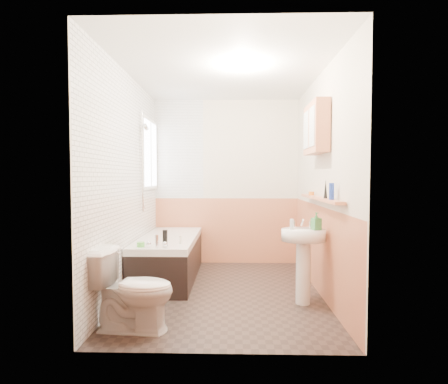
{
  "coord_description": "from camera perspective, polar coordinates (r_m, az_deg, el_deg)",
  "views": [
    {
      "loc": [
        0.1,
        -3.96,
        1.33
      ],
      "look_at": [
        0.0,
        0.15,
        1.15
      ],
      "focal_mm": 28.0,
      "sensor_mm": 36.0,
      "label": 1
    }
  ],
  "objects": [
    {
      "name": "cream_jar",
      "position": [
        4.02,
        -13.43,
        -8.33
      ],
      "size": [
        0.1,
        0.1,
        0.05
      ],
      "primitive_type": "cylinder",
      "rotation": [
        0.0,
        0.0,
        -0.14
      ],
      "color": "#59C647",
      "rests_on": "bathtub"
    },
    {
      "name": "shower_riser",
      "position": [
        4.58,
        -13.08,
        6.25
      ],
      "size": [
        0.11,
        0.09,
        1.29
      ],
      "color": "silver",
      "rests_on": "wall_left"
    },
    {
      "name": "toilet",
      "position": [
        3.24,
        -14.63,
        -15.2
      ],
      "size": [
        0.74,
        0.46,
        0.7
      ],
      "primitive_type": "imported",
      "rotation": [
        0.0,
        0.0,
        1.49
      ],
      "color": "white",
      "rests_on": "floor"
    },
    {
      "name": "green_bottle",
      "position": [
        3.66,
        16.25,
        0.49
      ],
      "size": [
        0.04,
        0.04,
        0.19
      ],
      "primitive_type": "cone",
      "rotation": [
        0.0,
        0.0,
        0.08
      ],
      "color": "black",
      "rests_on": "pine_shelf"
    },
    {
      "name": "wainscot_right",
      "position": [
        4.16,
        15.28,
        -9.08
      ],
      "size": [
        0.01,
        2.8,
        1.0
      ],
      "primitive_type": "cube",
      "color": "#D88158",
      "rests_on": "wall_right"
    },
    {
      "name": "wainscot_front",
      "position": [
        2.7,
        -0.85,
        -15.33
      ],
      "size": [
        2.2,
        0.01,
        1.0
      ],
      "primitive_type": "cube",
      "color": "#D88158",
      "rests_on": "wall_front"
    },
    {
      "name": "ceiling",
      "position": [
        4.13,
        -0.06,
        18.95
      ],
      "size": [
        2.8,
        2.8,
        0.0
      ],
      "primitive_type": "plane",
      "rotation": [
        3.14,
        0.0,
        0.0
      ],
      "color": "white",
      "rests_on": "ground"
    },
    {
      "name": "orange_bottle",
      "position": [
        4.12,
        -7.15,
        -7.73
      ],
      "size": [
        0.04,
        0.04,
        0.09
      ],
      "primitive_type": "cylinder",
      "rotation": [
        0.0,
        0.0,
        -0.33
      ],
      "color": "silver",
      "rests_on": "bathtub"
    },
    {
      "name": "tile_return_back",
      "position": [
        5.43,
        -7.4,
        6.91
      ],
      "size": [
        0.75,
        0.01,
        1.5
      ],
      "primitive_type": "cube",
      "color": "white",
      "rests_on": "wall_back"
    },
    {
      "name": "wall_back",
      "position": [
        5.37,
        0.34,
        1.64
      ],
      "size": [
        2.2,
        0.02,
        2.5
      ],
      "primitive_type": "cube",
      "color": "beige",
      "rests_on": "ground"
    },
    {
      "name": "wall_left",
      "position": [
        4.14,
        -15.59,
        1.31
      ],
      "size": [
        0.02,
        2.8,
        2.5
      ],
      "primitive_type": "cube",
      "color": "beige",
      "rests_on": "ground"
    },
    {
      "name": "medicine_cabinet",
      "position": [
        4.01,
        14.75,
        9.99
      ],
      "size": [
        0.16,
        0.61,
        0.55
      ],
      "color": "#D88158",
      "rests_on": "wall_right"
    },
    {
      "name": "wall_right",
      "position": [
        4.09,
        15.7,
        1.29
      ],
      "size": [
        0.02,
        2.8,
        2.5
      ],
      "primitive_type": "cube",
      "color": "beige",
      "rests_on": "ground"
    },
    {
      "name": "wainscot_back",
      "position": [
        5.41,
        0.33,
        -6.33
      ],
      "size": [
        2.2,
        0.01,
        1.0
      ],
      "primitive_type": "cube",
      "color": "#D88158",
      "rests_on": "wall_back"
    },
    {
      "name": "foam_can",
      "position": [
        3.46,
        17.16,
        0.1
      ],
      "size": [
        0.06,
        0.06,
        0.16
      ],
      "primitive_type": "cylinder",
      "rotation": [
        0.0,
        0.0,
        0.17
      ],
      "color": "#19339E",
      "rests_on": "pine_shelf"
    },
    {
      "name": "blue_gel",
      "position": [
        4.0,
        -9.6,
        -7.41
      ],
      "size": [
        0.05,
        0.03,
        0.18
      ],
      "primitive_type": "cube",
      "rotation": [
        0.0,
        0.0,
        -0.04
      ],
      "color": "black",
      "rests_on": "bathtub"
    },
    {
      "name": "pine_shelf",
      "position": [
        3.9,
        15.33,
        -1.02
      ],
      "size": [
        0.1,
        1.49,
        0.03
      ],
      "primitive_type": "cube",
      "color": "#D88158",
      "rests_on": "wall_right"
    },
    {
      "name": "clear_bottle",
      "position": [
        3.68,
        11.02,
        -5.19
      ],
      "size": [
        0.05,
        0.05,
        0.11
      ],
      "primitive_type": "cylinder",
      "rotation": [
        0.0,
        0.0,
        0.41
      ],
      "color": "silver",
      "rests_on": "sink"
    },
    {
      "name": "floor",
      "position": [
        4.18,
        -0.05,
        -16.05
      ],
      "size": [
        2.8,
        2.8,
        0.0
      ],
      "primitive_type": "plane",
      "color": "black",
      "rests_on": "ground"
    },
    {
      "name": "window",
      "position": [
        5.06,
        -11.96,
        6.07
      ],
      "size": [
        0.03,
        0.79,
        0.99
      ],
      "color": "white",
      "rests_on": "wall_left"
    },
    {
      "name": "black_jar",
      "position": [
        4.28,
        14.08,
        -0.22
      ],
      "size": [
        0.08,
        0.08,
        0.04
      ],
      "primitive_type": "cylinder",
      "rotation": [
        0.0,
        0.0,
        -0.24
      ],
      "color": "orange",
      "rests_on": "pine_shelf"
    },
    {
      "name": "wall_front",
      "position": [
        2.55,
        -0.88,
        0.75
      ],
      "size": [
        2.2,
        0.02,
        2.5
      ],
      "primitive_type": "cube",
      "color": "beige",
      "rests_on": "ground"
    },
    {
      "name": "bathtub",
      "position": [
        4.69,
        -8.97,
        -10.36
      ],
      "size": [
        0.7,
        1.65,
        0.69
      ],
      "color": "black",
      "rests_on": "floor"
    },
    {
      "name": "soap_bottle",
      "position": [
        3.71,
        14.83,
        -5.37
      ],
      "size": [
        0.13,
        0.2,
        0.08
      ],
      "primitive_type": "imported",
      "rotation": [
        0.0,
        0.0,
        0.31
      ],
      "color": "#388447",
      "rests_on": "sink"
    },
    {
      "name": "sink",
      "position": [
        3.78,
        12.82,
        -9.3
      ],
      "size": [
        0.46,
        0.37,
        0.89
      ],
      "rotation": [
        0.0,
        0.0,
        -0.24
      ],
      "color": "white",
      "rests_on": "floor"
    },
    {
      "name": "tile_cladding_left",
      "position": [
        4.14,
        -15.3,
        1.31
      ],
      "size": [
        0.01,
        2.8,
        2.5
      ],
      "primitive_type": "cube",
      "color": "white",
      "rests_on": "wall_left"
    }
  ]
}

